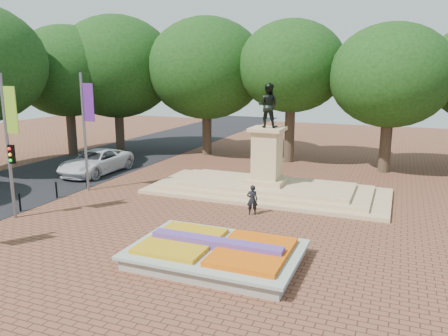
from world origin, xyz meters
name	(u,v)px	position (x,y,z in m)	size (l,w,h in m)	color
ground	(213,240)	(0.00, 0.00, 0.00)	(90.00, 90.00, 0.00)	brown
asphalt_street	(34,181)	(-15.00, 5.00, 0.01)	(9.00, 90.00, 0.02)	black
flower_bed	(217,252)	(1.03, -2.00, 0.38)	(6.30, 4.30, 0.91)	gray
monument	(266,178)	(0.00, 8.00, 0.88)	(14.00, 6.00, 6.40)	tan
tree_row_back	(336,77)	(2.33, 18.00, 6.67)	(44.80, 8.80, 10.43)	#34261C
banner_poles	(4,141)	(-10.08, -1.31, 3.88)	(0.88, 11.17, 7.00)	slate
van	(96,162)	(-12.58, 8.34, 0.83)	(2.76, 5.98, 1.66)	silver
pedestrian	(252,200)	(0.50, 3.84, 0.77)	(0.56, 0.37, 1.53)	black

